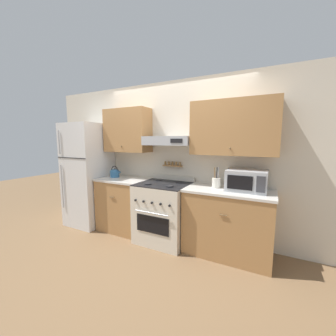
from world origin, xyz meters
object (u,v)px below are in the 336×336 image
Objects in this scene: stove_range at (164,212)px; tea_kettle at (115,173)px; utensil_crock at (216,182)px; microwave at (247,180)px; refrigerator at (89,174)px.

stove_range is 1.19m from tea_kettle.
tea_kettle is at bearing -180.00° from utensil_crock.
utensil_crock is (0.80, 0.09, 0.54)m from stove_range.
stove_range is at bearing -175.03° from microwave.
refrigerator reaches higher than utensil_crock.
stove_range is 0.53× the size of refrigerator.
refrigerator is 2.42m from utensil_crock.
utensil_crock is at bearing 2.35° from refrigerator.
microwave is (2.26, 0.02, 0.06)m from tea_kettle.
utensil_crock is (1.85, 0.00, -0.00)m from tea_kettle.
refrigerator is (-1.62, -0.01, 0.48)m from stove_range.
refrigerator is 8.86× the size of tea_kettle.
tea_kettle is at bearing 10.05° from refrigerator.
refrigerator is at bearing -179.54° from stove_range.
microwave is 0.41m from utensil_crock.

